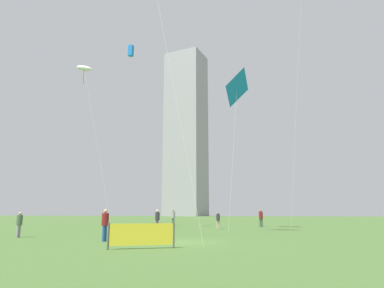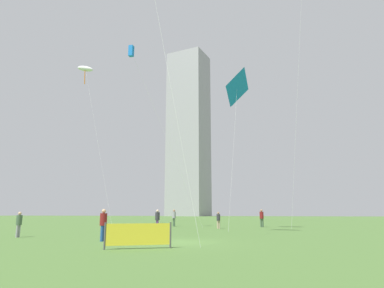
{
  "view_description": "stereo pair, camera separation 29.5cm",
  "coord_description": "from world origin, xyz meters",
  "px_view_note": "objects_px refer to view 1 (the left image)",
  "views": [
    {
      "loc": [
        5.19,
        -17.32,
        1.52
      ],
      "look_at": [
        -2.22,
        11.63,
        7.71
      ],
      "focal_mm": 31.08,
      "sensor_mm": 36.0,
      "label": 1
    },
    {
      "loc": [
        5.47,
        -17.24,
        1.52
      ],
      "look_at": [
        -2.22,
        11.63,
        7.71
      ],
      "focal_mm": 31.08,
      "sensor_mm": 36.0,
      "label": 2
    }
  ],
  "objects_px": {
    "kite_flying_2": "(237,88)",
    "event_banner": "(142,234)",
    "person_standing_2": "(157,218)",
    "distant_highrise_0": "(186,132)",
    "kite_flying_3": "(84,69)",
    "kite_flying_4": "(131,52)",
    "person_standing_1": "(173,217)",
    "person_standing_4": "(218,219)",
    "person_standing_5": "(105,223)",
    "person_standing_3": "(261,217)",
    "person_standing_0": "(19,223)"
  },
  "relations": [
    {
      "from": "person_standing_2",
      "to": "distant_highrise_0",
      "type": "relative_size",
      "value": 0.02
    },
    {
      "from": "person_standing_1",
      "to": "person_standing_3",
      "type": "bearing_deg",
      "value": 45.32
    },
    {
      "from": "person_standing_4",
      "to": "distant_highrise_0",
      "type": "distance_m",
      "value": 128.22
    },
    {
      "from": "person_standing_2",
      "to": "person_standing_3",
      "type": "distance_m",
      "value": 12.43
    },
    {
      "from": "person_standing_0",
      "to": "distant_highrise_0",
      "type": "bearing_deg",
      "value": -169.69
    },
    {
      "from": "person_standing_2",
      "to": "kite_flying_2",
      "type": "relative_size",
      "value": 0.12
    },
    {
      "from": "person_standing_3",
      "to": "distant_highrise_0",
      "type": "relative_size",
      "value": 0.02
    },
    {
      "from": "kite_flying_3",
      "to": "person_standing_2",
      "type": "bearing_deg",
      "value": -31.01
    },
    {
      "from": "person_standing_4",
      "to": "event_banner",
      "type": "relative_size",
      "value": 0.63
    },
    {
      "from": "person_standing_4",
      "to": "person_standing_5",
      "type": "height_order",
      "value": "person_standing_5"
    },
    {
      "from": "kite_flying_2",
      "to": "distant_highrise_0",
      "type": "relative_size",
      "value": 0.19
    },
    {
      "from": "person_standing_0",
      "to": "kite_flying_3",
      "type": "bearing_deg",
      "value": -156.04
    },
    {
      "from": "person_standing_0",
      "to": "kite_flying_3",
      "type": "relative_size",
      "value": 0.07
    },
    {
      "from": "person_standing_3",
      "to": "kite_flying_4",
      "type": "xyz_separation_m",
      "value": [
        -12.44,
        -7.5,
        17.21
      ]
    },
    {
      "from": "person_standing_4",
      "to": "kite_flying_4",
      "type": "bearing_deg",
      "value": 177.83
    },
    {
      "from": "person_standing_2",
      "to": "person_standing_0",
      "type": "bearing_deg",
      "value": 113.58
    },
    {
      "from": "distant_highrise_0",
      "to": "person_standing_0",
      "type": "bearing_deg",
      "value": -68.25
    },
    {
      "from": "person_standing_0",
      "to": "distant_highrise_0",
      "type": "relative_size",
      "value": 0.02
    },
    {
      "from": "distant_highrise_0",
      "to": "person_standing_3",
      "type": "bearing_deg",
      "value": -59.85
    },
    {
      "from": "person_standing_3",
      "to": "kite_flying_3",
      "type": "height_order",
      "value": "kite_flying_3"
    },
    {
      "from": "person_standing_4",
      "to": "kite_flying_2",
      "type": "distance_m",
      "value": 13.13
    },
    {
      "from": "person_standing_3",
      "to": "event_banner",
      "type": "bearing_deg",
      "value": -100.05
    },
    {
      "from": "person_standing_2",
      "to": "distant_highrise_0",
      "type": "bearing_deg",
      "value": -24.31
    },
    {
      "from": "kite_flying_4",
      "to": "person_standing_4",
      "type": "bearing_deg",
      "value": 18.67
    },
    {
      "from": "person_standing_5",
      "to": "kite_flying_2",
      "type": "height_order",
      "value": "kite_flying_2"
    },
    {
      "from": "distant_highrise_0",
      "to": "person_standing_2",
      "type": "bearing_deg",
      "value": -64.91
    },
    {
      "from": "person_standing_0",
      "to": "person_standing_2",
      "type": "height_order",
      "value": "person_standing_2"
    },
    {
      "from": "kite_flying_3",
      "to": "distant_highrise_0",
      "type": "xyz_separation_m",
      "value": [
        -16.86,
        113.0,
        18.96
      ]
    },
    {
      "from": "distant_highrise_0",
      "to": "person_standing_1",
      "type": "bearing_deg",
      "value": -64.45
    },
    {
      "from": "person_standing_1",
      "to": "person_standing_3",
      "type": "distance_m",
      "value": 9.7
    },
    {
      "from": "distant_highrise_0",
      "to": "event_banner",
      "type": "height_order",
      "value": "distant_highrise_0"
    },
    {
      "from": "person_standing_0",
      "to": "person_standing_1",
      "type": "distance_m",
      "value": 18.99
    },
    {
      "from": "event_banner",
      "to": "kite_flying_2",
      "type": "bearing_deg",
      "value": 82.66
    },
    {
      "from": "person_standing_1",
      "to": "kite_flying_4",
      "type": "relative_size",
      "value": 0.1
    },
    {
      "from": "person_standing_3",
      "to": "event_banner",
      "type": "xyz_separation_m",
      "value": [
        -3.88,
        -23.64,
        -0.48
      ]
    },
    {
      "from": "kite_flying_2",
      "to": "kite_flying_4",
      "type": "xyz_separation_m",
      "value": [
        -10.87,
        -1.74,
        4.5
      ]
    },
    {
      "from": "person_standing_1",
      "to": "event_banner",
      "type": "relative_size",
      "value": 0.74
    },
    {
      "from": "kite_flying_3",
      "to": "kite_flying_4",
      "type": "bearing_deg",
      "value": -34.31
    },
    {
      "from": "person_standing_5",
      "to": "event_banner",
      "type": "xyz_separation_m",
      "value": [
        3.44,
        -3.05,
        -0.39
      ]
    },
    {
      "from": "person_standing_3",
      "to": "kite_flying_4",
      "type": "height_order",
      "value": "kite_flying_4"
    },
    {
      "from": "kite_flying_2",
      "to": "event_banner",
      "type": "distance_m",
      "value": 22.33
    },
    {
      "from": "kite_flying_3",
      "to": "kite_flying_4",
      "type": "xyz_separation_m",
      "value": [
        10.11,
        -6.9,
        -2.27
      ]
    },
    {
      "from": "person_standing_4",
      "to": "event_banner",
      "type": "height_order",
      "value": "person_standing_4"
    },
    {
      "from": "person_standing_3",
      "to": "distant_highrise_0",
      "type": "height_order",
      "value": "distant_highrise_0"
    },
    {
      "from": "person_standing_3",
      "to": "kite_flying_2",
      "type": "relative_size",
      "value": 0.13
    },
    {
      "from": "person_standing_1",
      "to": "person_standing_4",
      "type": "xyz_separation_m",
      "value": [
        5.78,
        -3.79,
        -0.16
      ]
    },
    {
      "from": "person_standing_2",
      "to": "kite_flying_4",
      "type": "bearing_deg",
      "value": 30.16
    },
    {
      "from": "kite_flying_2",
      "to": "event_banner",
      "type": "bearing_deg",
      "value": -97.34
    },
    {
      "from": "person_standing_5",
      "to": "person_standing_2",
      "type": "bearing_deg",
      "value": -171.59
    },
    {
      "from": "kite_flying_4",
      "to": "distant_highrise_0",
      "type": "height_order",
      "value": "distant_highrise_0"
    }
  ]
}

